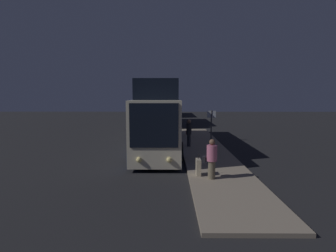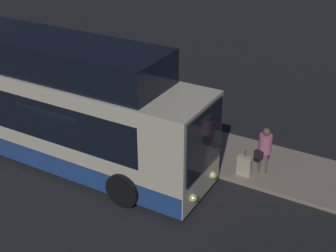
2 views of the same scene
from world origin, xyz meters
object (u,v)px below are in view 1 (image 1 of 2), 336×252
at_px(bus_third, 166,106).
at_px(sign_post, 211,121).
at_px(bus_second, 164,109).
at_px(passenger_waiting, 189,131).
at_px(suitcase, 198,167).
at_px(passenger_boarding, 211,158).
at_px(bus_lead, 160,118).

bearing_deg(bus_third, sign_post, 8.24).
xyz_separation_m(bus_second, sign_post, (12.66, 3.79, -0.27)).
height_order(passenger_waiting, suitcase, passenger_waiting).
height_order(bus_second, passenger_boarding, bus_second).
distance_m(bus_lead, suitcase, 7.29).
relative_size(bus_third, passenger_boarding, 7.04).
relative_size(passenger_waiting, suitcase, 1.92).
bearing_deg(passenger_boarding, bus_lead, 34.31).
height_order(passenger_boarding, suitcase, passenger_boarding).
distance_m(bus_lead, bus_second, 14.60).
xyz_separation_m(passenger_waiting, suitcase, (6.30, -0.05, -0.64)).
xyz_separation_m(suitcase, sign_post, (-8.83, 1.91, 1.07)).
bearing_deg(passenger_boarding, suitcase, 62.01).
bearing_deg(sign_post, passenger_waiting, -36.31).
bearing_deg(suitcase, bus_lead, -164.70).
bearing_deg(suitcase, passenger_boarding, 45.44).
xyz_separation_m(passenger_waiting, sign_post, (-2.53, 1.86, 0.44)).
bearing_deg(passenger_waiting, passenger_boarding, -93.64).
bearing_deg(passenger_boarding, passenger_waiting, 20.12).
xyz_separation_m(bus_third, passenger_boarding, (35.47, 2.35, -0.60)).
xyz_separation_m(bus_second, bus_third, (-13.52, 0.00, -0.23)).
bearing_deg(suitcase, passenger_waiting, 179.56).
distance_m(bus_lead, bus_third, 28.12).
height_order(bus_lead, sign_post, bus_lead).
bearing_deg(sign_post, bus_third, -171.76).
height_order(bus_third, suitcase, bus_third).
xyz_separation_m(bus_third, suitcase, (35.01, 1.89, -1.11)).
distance_m(bus_lead, passenger_waiting, 2.18).
bearing_deg(bus_third, bus_lead, -0.00).
distance_m(bus_third, sign_post, 26.45).
bearing_deg(bus_second, bus_third, 180.00).
distance_m(bus_third, passenger_boarding, 35.55).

